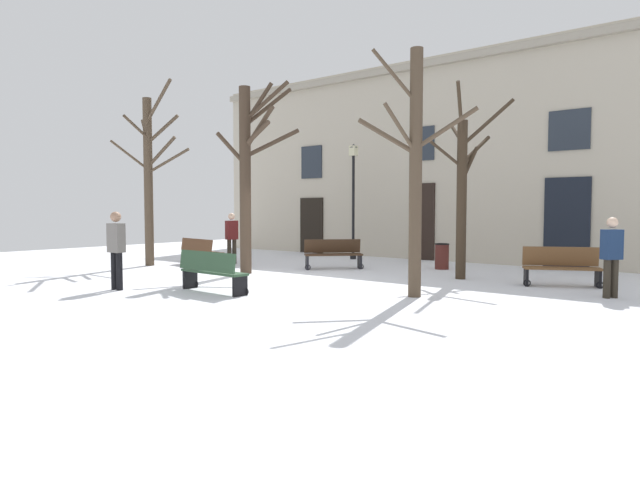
% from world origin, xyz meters
% --- Properties ---
extents(ground_plane, '(30.79, 30.79, 0.00)m').
position_xyz_m(ground_plane, '(0.00, 0.00, 0.00)').
color(ground_plane, white).
extents(building_facade, '(19.24, 0.60, 7.10)m').
position_xyz_m(building_facade, '(0.01, 7.42, 3.61)').
color(building_facade, '#BCB29E').
rests_on(building_facade, ground).
extents(tree_near_facade, '(1.84, 1.87, 5.30)m').
position_xyz_m(tree_near_facade, '(-1.79, 0.50, 2.92)').
color(tree_near_facade, '#423326').
rests_on(tree_near_facade, ground).
extents(tree_right_of_center, '(2.48, 1.67, 5.65)m').
position_xyz_m(tree_right_of_center, '(-5.78, 0.06, 2.92)').
color(tree_right_of_center, '#4C3D2D').
rests_on(tree_right_of_center, ground).
extents(tree_center, '(2.36, 1.45, 5.18)m').
position_xyz_m(tree_center, '(3.78, -0.26, 2.68)').
color(tree_center, '#4C3D2D').
rests_on(tree_center, ground).
extents(tree_left_of_center, '(1.96, 2.39, 4.89)m').
position_xyz_m(tree_left_of_center, '(3.38, 3.10, 2.40)').
color(tree_left_of_center, '#382B1E').
rests_on(tree_left_of_center, ground).
extents(streetlamp, '(0.30, 0.30, 4.14)m').
position_xyz_m(streetlamp, '(-1.99, 5.94, 2.52)').
color(streetlamp, black).
rests_on(streetlamp, ground).
extents(litter_bin, '(0.44, 0.44, 0.78)m').
position_xyz_m(litter_bin, '(2.00, 4.84, 0.39)').
color(litter_bin, '#4C1E19').
rests_on(litter_bin, ground).
extents(bench_back_to_back_left, '(1.89, 0.52, 0.90)m').
position_xyz_m(bench_back_to_back_left, '(0.04, -2.42, 0.47)').
color(bench_back_to_back_left, '#2D4C33').
rests_on(bench_back_to_back_left, ground).
extents(bench_by_litter_bin, '(1.58, 1.60, 0.89)m').
position_xyz_m(bench_by_litter_bin, '(-0.65, 2.93, 0.45)').
color(bench_by_litter_bin, '#3D2819').
rests_on(bench_by_litter_bin, ground).
extents(bench_near_lamp, '(1.73, 1.15, 0.92)m').
position_xyz_m(bench_near_lamp, '(5.76, 3.24, 0.46)').
color(bench_near_lamp, brown).
rests_on(bench_near_lamp, ground).
extents(bench_near_center_tree, '(1.92, 0.79, 0.86)m').
position_xyz_m(bench_near_center_tree, '(-4.67, 1.17, 0.44)').
color(bench_near_center_tree, '#51331E').
rests_on(bench_near_center_tree, ground).
extents(person_crossing_plaza, '(0.41, 0.43, 1.64)m').
position_xyz_m(person_crossing_plaza, '(7.00, 2.06, 0.90)').
color(person_crossing_plaza, '#2D271E').
rests_on(person_crossing_plaza, ground).
extents(person_by_shop_door, '(0.32, 0.43, 1.68)m').
position_xyz_m(person_by_shop_door, '(-4.18, 2.05, 0.93)').
color(person_by_shop_door, '#2D271E').
rests_on(person_by_shop_door, ground).
extents(person_strolling, '(0.40, 0.25, 1.75)m').
position_xyz_m(person_strolling, '(-1.89, -3.49, 0.98)').
color(person_strolling, black).
rests_on(person_strolling, ground).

